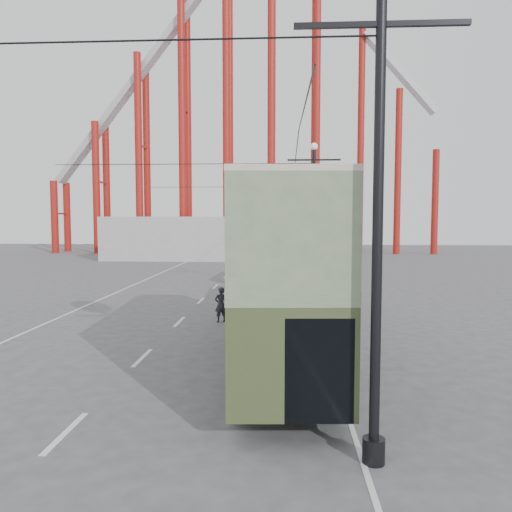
# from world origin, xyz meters

# --- Properties ---
(ground) EXTENTS (160.00, 160.00, 0.00)m
(ground) POSITION_xyz_m (0.00, 0.00, 0.00)
(ground) COLOR #4A4A4C
(ground) RESTS_ON ground
(road_markings) EXTENTS (12.52, 120.00, 0.01)m
(road_markings) POSITION_xyz_m (-0.86, 19.70, 0.01)
(road_markings) COLOR silver
(road_markings) RESTS_ON ground
(lamp_post_near) EXTENTS (3.20, 0.44, 10.80)m
(lamp_post_near) POSITION_xyz_m (5.60, -3.00, 7.86)
(lamp_post_near) COLOR black
(lamp_post_near) RESTS_ON ground
(lamp_post_mid) EXTENTS (3.20, 0.44, 9.32)m
(lamp_post_mid) POSITION_xyz_m (5.60, 18.00, 4.68)
(lamp_post_mid) COLOR black
(lamp_post_mid) RESTS_ON ground
(lamp_post_far) EXTENTS (3.20, 0.44, 9.32)m
(lamp_post_far) POSITION_xyz_m (5.60, 40.00, 4.68)
(lamp_post_far) COLOR black
(lamp_post_far) RESTS_ON ground
(lamp_post_distant) EXTENTS (3.20, 0.44, 9.32)m
(lamp_post_distant) POSITION_xyz_m (5.60, 62.00, 4.68)
(lamp_post_distant) COLOR black
(lamp_post_distant) RESTS_ON ground
(roller_coaster) EXTENTS (52.95, 5.00, 55.48)m
(roller_coaster) POSITION_xyz_m (-2.49, 56.89, 22.92)
(roller_coaster) COLOR maroon
(roller_coaster) RESTS_ON ground
(fairground_shed) EXTENTS (22.00, 10.00, 5.00)m
(fairground_shed) POSITION_xyz_m (-6.00, 47.00, 2.50)
(fairground_shed) COLOR #A2A29D
(fairground_shed) RESTS_ON ground
(double_decker_bus) EXTENTS (3.39, 11.00, 5.83)m
(double_decker_bus) POSITION_xyz_m (3.69, 2.75, 3.26)
(double_decker_bus) COLOR #3A4826
(double_decker_bus) RESTS_ON ground
(single_decker_green) EXTENTS (2.85, 10.78, 3.02)m
(single_decker_green) POSITION_xyz_m (3.94, 11.70, 1.71)
(single_decker_green) COLOR #667958
(single_decker_green) RESTS_ON ground
(single_decker_cream) EXTENTS (3.20, 10.06, 3.08)m
(single_decker_cream) POSITION_xyz_m (3.28, 25.41, 1.74)
(single_decker_cream) COLOR beige
(single_decker_cream) RESTS_ON ground
(pedestrian) EXTENTS (0.70, 0.61, 1.62)m
(pedestrian) POSITION_xyz_m (0.93, 10.09, 0.81)
(pedestrian) COLOR black
(pedestrian) RESTS_ON ground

